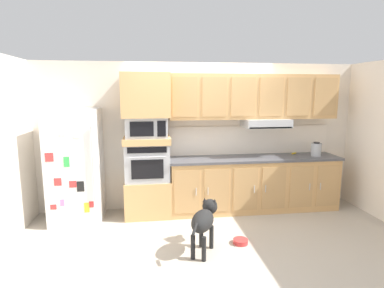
{
  "coord_description": "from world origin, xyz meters",
  "views": [
    {
      "loc": [
        -0.87,
        -4.23,
        2.01
      ],
      "look_at": [
        -0.24,
        0.39,
        1.23
      ],
      "focal_mm": 29.13,
      "sensor_mm": 36.0,
      "label": 1
    }
  ],
  "objects": [
    {
      "name": "screwdriver",
      "position": [
        1.67,
        0.89,
        0.93
      ],
      "size": [
        0.16,
        0.16,
        0.03
      ],
      "color": "yellow",
      "rests_on": "countertop_slab"
    },
    {
      "name": "microwave",
      "position": [
        -0.92,
        0.75,
        1.46
      ],
      "size": [
        0.64,
        0.54,
        0.32
      ],
      "color": "#A8AAAF",
      "rests_on": "appliance_mid_shelf"
    },
    {
      "name": "appliance_mid_shelf",
      "position": [
        -0.92,
        0.75,
        1.25
      ],
      "size": [
        0.74,
        0.62,
        0.1
      ],
      "primitive_type": "cube",
      "color": "tan",
      "rests_on": "built_in_oven"
    },
    {
      "name": "appliance_upper_cabinet",
      "position": [
        -0.92,
        0.75,
        1.96
      ],
      "size": [
        0.74,
        0.62,
        0.68
      ],
      "primitive_type": "cube",
      "color": "tan",
      "rests_on": "microwave"
    },
    {
      "name": "ground_plane",
      "position": [
        0.0,
        0.0,
        0.0
      ],
      "size": [
        9.6,
        9.6,
        0.0
      ],
      "primitive_type": "plane",
      "color": "#B2A899"
    },
    {
      "name": "dog",
      "position": [
        -0.21,
        -0.57,
        0.42
      ],
      "size": [
        0.47,
        0.79,
        0.62
      ],
      "rotation": [
        0.0,
        0.0,
        1.1
      ],
      "color": "black",
      "rests_on": "ground"
    },
    {
      "name": "refrigerator",
      "position": [
        -2.02,
        0.68,
        0.88
      ],
      "size": [
        0.76,
        0.73,
        1.76
      ],
      "color": "white",
      "rests_on": "ground"
    },
    {
      "name": "backsplash_panel",
      "position": [
        0.88,
        1.04,
        1.17
      ],
      "size": [
        2.9,
        0.02,
        0.5
      ],
      "primitive_type": "cube",
      "color": "white",
      "rests_on": "countertop_slab"
    },
    {
      "name": "electric_kettle",
      "position": [
        1.97,
        0.7,
        1.03
      ],
      "size": [
        0.17,
        0.17,
        0.24
      ],
      "color": "#A8AAAF",
      "rests_on": "countertop_slab"
    },
    {
      "name": "countertop_slab",
      "position": [
        0.88,
        0.75,
        0.9
      ],
      "size": [
        2.9,
        0.64,
        0.04
      ],
      "primitive_type": "cube",
      "color": "#4C4C51",
      "rests_on": "lower_cabinet_run"
    },
    {
      "name": "built_in_oven",
      "position": [
        -0.92,
        0.75,
        0.9
      ],
      "size": [
        0.7,
        0.62,
        0.6
      ],
      "color": "#A8AAAF",
      "rests_on": "oven_base_cabinet"
    },
    {
      "name": "dog_food_bowl",
      "position": [
        0.31,
        -0.45,
        0.03
      ],
      "size": [
        0.2,
        0.2,
        0.06
      ],
      "color": "red",
      "rests_on": "ground"
    },
    {
      "name": "back_kitchen_wall",
      "position": [
        0.0,
        1.11,
        1.25
      ],
      "size": [
        6.2,
        0.12,
        2.5
      ],
      "primitive_type": "cube",
      "color": "silver",
      "rests_on": "ground"
    },
    {
      "name": "upper_cabinet_with_hood",
      "position": [
        0.9,
        0.87,
        1.9
      ],
      "size": [
        2.86,
        0.48,
        0.88
      ],
      "color": "tan",
      "rests_on": "backsplash_panel"
    },
    {
      "name": "oven_base_cabinet",
      "position": [
        -0.92,
        0.75,
        0.3
      ],
      "size": [
        0.74,
        0.62,
        0.6
      ],
      "primitive_type": "cube",
      "color": "tan",
      "rests_on": "ground"
    },
    {
      "name": "lower_cabinet_run",
      "position": [
        0.88,
        0.75,
        0.44
      ],
      "size": [
        2.86,
        0.63,
        0.88
      ],
      "color": "tan",
      "rests_on": "ground"
    }
  ]
}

